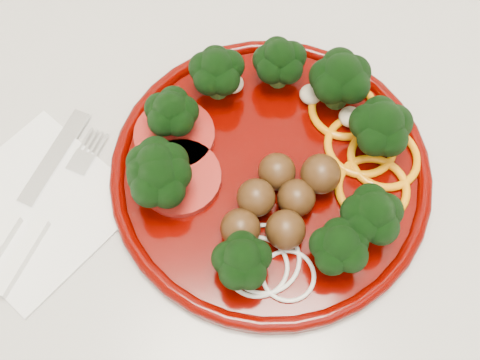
{
  "coord_description": "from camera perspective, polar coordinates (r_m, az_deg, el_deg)",
  "views": [
    {
      "loc": [
        -0.23,
        1.46,
        1.42
      ],
      "look_at": [
        -0.21,
        1.69,
        0.92
      ],
      "focal_mm": 45.0,
      "sensor_mm": 36.0,
      "label": 1
    }
  ],
  "objects": [
    {
      "name": "counter",
      "position": [
        1.02,
        11.71,
        -9.65
      ],
      "size": [
        2.4,
        0.6,
        0.9
      ],
      "color": "silver",
      "rests_on": "ground"
    },
    {
      "name": "napkin",
      "position": [
        0.59,
        -18.81,
        -2.46
      ],
      "size": [
        0.21,
        0.21,
        0.0
      ],
      "primitive_type": "cube",
      "rotation": [
        0.0,
        0.0,
        0.73
      ],
      "color": "white",
      "rests_on": "counter"
    },
    {
      "name": "knife",
      "position": [
        0.58,
        -20.84,
        -3.73
      ],
      "size": [
        0.11,
        0.18,
        0.01
      ],
      "rotation": [
        0.0,
        0.0,
        1.05
      ],
      "color": "silver",
      "rests_on": "napkin"
    },
    {
      "name": "plate",
      "position": [
        0.55,
        2.87,
        1.49
      ],
      "size": [
        0.3,
        0.3,
        0.07
      ],
      "rotation": [
        0.0,
        0.0,
        -0.21
      ],
      "color": "#450200",
      "rests_on": "counter"
    },
    {
      "name": "fork",
      "position": [
        0.57,
        -18.9,
        -5.03
      ],
      "size": [
        0.1,
        0.16,
        0.01
      ],
      "rotation": [
        0.0,
        0.0,
        1.05
      ],
      "color": "white",
      "rests_on": "napkin"
    }
  ]
}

